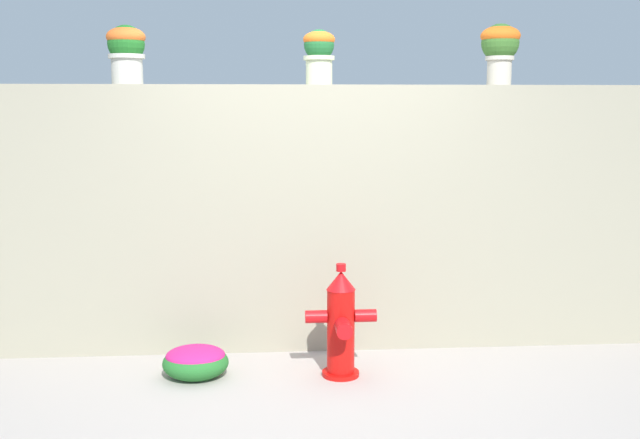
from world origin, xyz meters
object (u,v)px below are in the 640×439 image
fire_hydrant (341,326)px  potted_plant_1 (126,49)px  potted_plant_2 (319,52)px  flower_bush_left (196,361)px  potted_plant_3 (500,46)px

fire_hydrant → potted_plant_1: bearing=154.1°
potted_plant_2 → flower_bush_left: 2.40m
potted_plant_2 → fire_hydrant: 2.02m
potted_plant_2 → fire_hydrant: bearing=-83.1°
potted_plant_3 → potted_plant_2: bearing=179.7°
potted_plant_2 → potted_plant_1: bearing=-178.3°
potted_plant_2 → potted_plant_3: potted_plant_3 is taller
potted_plant_1 → potted_plant_3: potted_plant_3 is taller
potted_plant_1 → flower_bush_left: (0.50, -0.67, -2.12)m
potted_plant_1 → flower_bush_left: bearing=-53.2°
potted_plant_2 → fire_hydrant: potted_plant_2 is taller
potted_plant_3 → flower_bush_left: potted_plant_3 is taller
potted_plant_2 → fire_hydrant: size_ratio=0.52×
potted_plant_3 → fire_hydrant: 2.42m
fire_hydrant → flower_bush_left: fire_hydrant is taller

